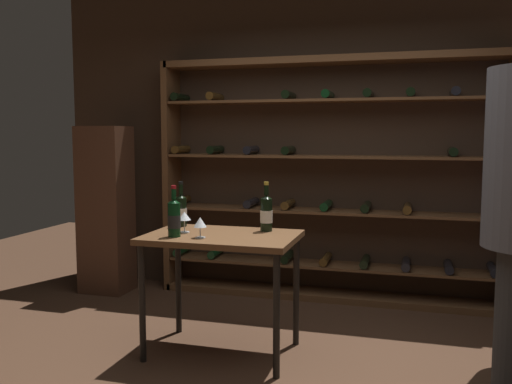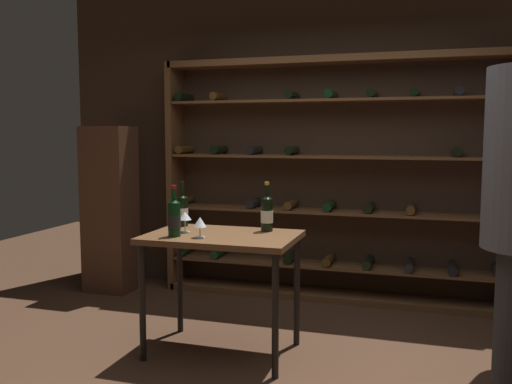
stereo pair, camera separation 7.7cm
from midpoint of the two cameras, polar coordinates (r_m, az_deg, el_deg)
ground_plane at (r=3.69m, az=2.97°, el=-18.25°), size 9.88×9.88×0.00m
back_wall at (r=5.27m, az=8.32°, el=5.75°), size 5.38×0.10×3.00m
wine_rack at (r=5.07m, az=8.02°, el=1.10°), size 3.11×0.32×2.19m
tasting_table at (r=3.83m, az=-2.91°, el=-5.74°), size 1.02×0.68×0.83m
display_cabinet at (r=5.53m, az=-14.30°, el=-1.71°), size 0.44×0.36×1.58m
wine_bottle_red_label at (r=3.91m, az=1.68°, el=-2.15°), size 0.09×0.09×0.35m
wine_bottle_black_capsule at (r=4.16m, az=-7.01°, el=-1.83°), size 0.08×0.08×0.33m
wine_bottle_gold_foil at (r=3.74m, az=-7.77°, el=-2.60°), size 0.09×0.09×0.34m
wine_glass_stemmed_right at (r=3.89m, az=-6.71°, el=-2.52°), size 0.09×0.09×0.14m
wine_glass_stemmed_left at (r=3.68m, az=-5.15°, el=-3.17°), size 0.08×0.08×0.14m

